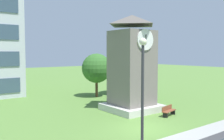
% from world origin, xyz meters
% --- Properties ---
extents(ground_plane, '(160.00, 160.00, 0.00)m').
position_xyz_m(ground_plane, '(0.00, 0.00, 0.00)').
color(ground_plane, '#567F38').
extents(kerb_strip, '(120.00, 1.60, 0.01)m').
position_xyz_m(kerb_strip, '(0.00, -3.07, 0.00)').
color(kerb_strip, '#9E9E99').
rests_on(kerb_strip, ground).
extents(clock_tower, '(4.66, 4.66, 9.09)m').
position_xyz_m(clock_tower, '(3.24, 4.90, 4.02)').
color(clock_tower, slate).
rests_on(clock_tower, ground).
extents(park_bench, '(1.86, 0.90, 0.88)m').
position_xyz_m(park_bench, '(4.40, 1.35, 0.46)').
color(park_bench, brown).
rests_on(park_bench, ground).
extents(street_lamp, '(0.36, 0.36, 6.24)m').
position_xyz_m(street_lamp, '(-4.32, -4.43, 3.84)').
color(street_lamp, '#333338').
rests_on(street_lamp, ground).
extents(tree_near_tower, '(3.68, 3.68, 5.46)m').
position_xyz_m(tree_near_tower, '(4.63, 13.14, 3.61)').
color(tree_near_tower, '#513823').
rests_on(tree_near_tower, ground).
extents(tree_streetside, '(4.69, 4.69, 6.31)m').
position_xyz_m(tree_streetside, '(8.70, 12.37, 3.95)').
color(tree_streetside, '#513823').
rests_on(tree_streetside, ground).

